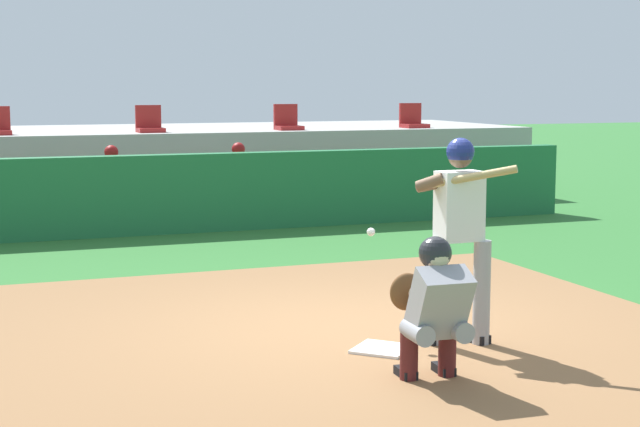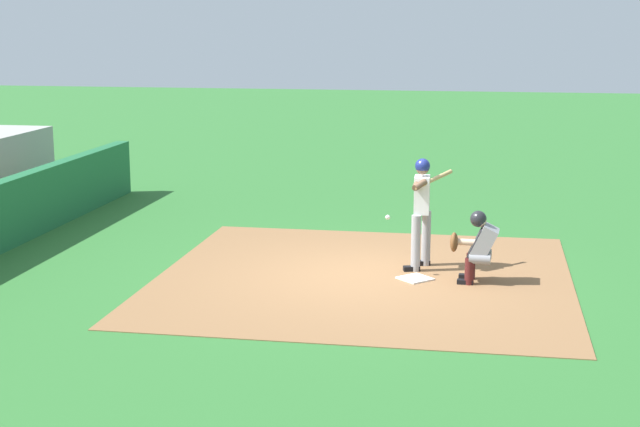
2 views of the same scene
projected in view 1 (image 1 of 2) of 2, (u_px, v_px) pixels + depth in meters
ground_plane at (347, 330)px, 9.15m from camera, size 80.00×80.00×0.00m
dirt_infield at (347, 329)px, 9.15m from camera, size 6.40×6.40×0.01m
home_plate at (382, 349)px, 8.40m from camera, size 0.62×0.62×0.02m
batter_at_plate at (458, 227)px, 8.48m from camera, size 0.72×0.74×1.80m
catcher_crouched at (433, 304)px, 7.46m from camera, size 0.49×1.75×1.13m
dugout_wall at (187, 193)px, 15.11m from camera, size 13.00×0.30×1.20m
dugout_bench at (173, 210)px, 16.08m from camera, size 11.80×0.44×0.45m
dugout_player_2 at (113, 185)px, 15.54m from camera, size 0.49×0.70×1.30m
dugout_player_3 at (241, 181)px, 16.26m from camera, size 0.49×0.70×1.30m
stands_platform at (136, 165)px, 19.18m from camera, size 15.00×4.40×1.40m
stadium_seat_2 at (150, 125)px, 17.66m from camera, size 0.46×0.46×0.48m
stadium_seat_3 at (288, 123)px, 18.56m from camera, size 0.46×0.46×0.48m
stadium_seat_4 at (413, 121)px, 19.47m from camera, size 0.46×0.46×0.48m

